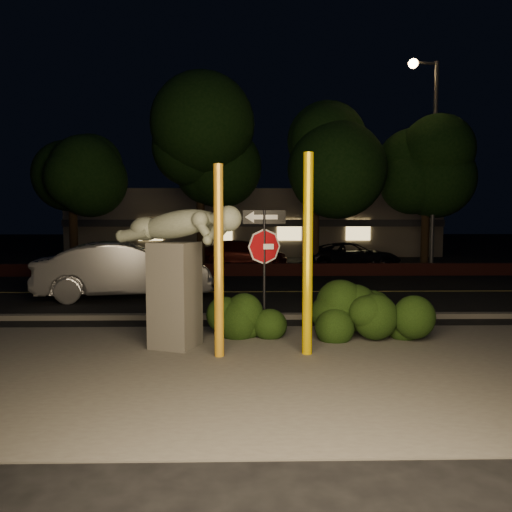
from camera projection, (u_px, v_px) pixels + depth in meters
The scene contains 24 objects.
ground at pixel (259, 280), 18.96m from camera, with size 90.00×90.00×0.00m, color black.
patio at pixel (278, 369), 7.99m from camera, with size 14.00×6.00×0.02m, color #4C4944.
road at pixel (262, 292), 15.97m from camera, with size 80.00×8.00×0.01m, color black.
lane_marking at pixel (262, 292), 15.97m from camera, with size 80.00×0.12×0.01m, color gold.
curb at pixel (268, 316), 11.88m from camera, with size 80.00×0.25×0.12m, color #4C4944.
brick_wall at pixel (259, 270), 20.23m from camera, with size 40.00×0.35×0.50m, color #4E1D19.
parking_lot at pixel (256, 262), 25.93m from camera, with size 40.00×12.00×0.01m, color black.
building at pixel (253, 222), 33.72m from camera, with size 22.00×10.20×4.00m.
tree_far_a at pixel (71, 148), 21.34m from camera, with size 4.60×4.60×7.43m.
tree_far_b at pixel (200, 132), 21.60m from camera, with size 5.20×5.20×8.41m.
tree_far_c at pixel (316, 140), 21.33m from camera, with size 4.80×4.80×7.84m.
tree_far_d at pixel (427, 148), 21.95m from camera, with size 4.40×4.40×7.42m.
yellow_pole_left at pixel (219, 262), 8.54m from camera, with size 0.17×0.17×3.33m, color yellow.
yellow_pole_right at pixel (308, 255), 8.68m from camera, with size 0.18×0.18×3.54m, color #FACA03.
signpost at pixel (264, 247), 10.08m from camera, with size 0.87×0.10×2.56m.
sculpture at pixel (177, 261), 9.17m from camera, with size 2.42×1.41×2.63m.
hedge_center at pixel (247, 313), 10.11m from camera, with size 1.87×0.88×0.98m, color black.
hedge_right at pixel (364, 308), 9.92m from camera, with size 1.88×1.01×1.23m, color black.
hedge_far_right at pixel (390, 316), 9.80m from camera, with size 1.42×0.89×0.99m, color black.
streetlight at pixel (430, 147), 21.45m from camera, with size 1.36×0.43×9.05m.
silver_sedan at pixel (125, 270), 14.80m from camera, with size 1.76×5.06×1.67m, color #B0B1B5.
parked_car_red at pixel (121, 255), 22.79m from camera, with size 1.55×3.84×1.31m, color maroon.
parked_car_darkred at pixel (243, 253), 23.93m from camera, with size 1.75×4.29×1.25m, color #460F0B.
parked_car_dark at pixel (352, 256), 22.69m from camera, with size 2.02×4.38×1.22m, color black.
Camera 1 is at (-0.52, -8.81, 2.47)m, focal length 35.00 mm.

